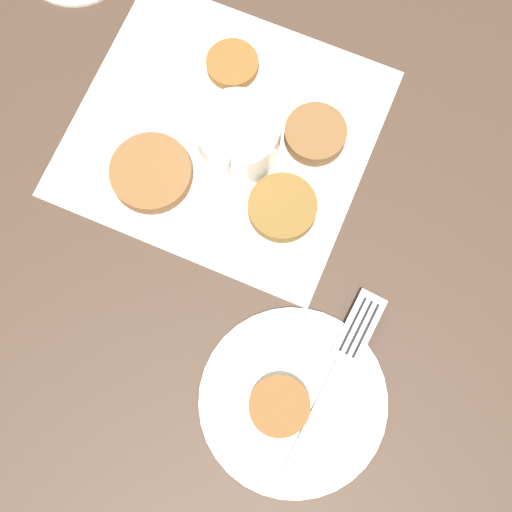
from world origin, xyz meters
name	(u,v)px	position (x,y,z in m)	size (l,w,h in m)	color
ground_plane	(250,134)	(0.00, 0.00, 0.00)	(4.00, 4.00, 0.00)	#38281E
napkin	(223,132)	(-0.03, -0.01, 0.00)	(0.36, 0.33, 0.00)	silver
sauce_bowl	(236,138)	(0.00, -0.02, 0.03)	(0.09, 0.11, 0.10)	white
fritter_0	(282,208)	(0.08, -0.06, 0.01)	(0.07, 0.07, 0.02)	brown
fritter_1	(232,64)	(-0.06, 0.06, 0.01)	(0.06, 0.06, 0.01)	brown
fritter_2	(151,173)	(-0.06, -0.10, 0.01)	(0.09, 0.09, 0.02)	brown
fritter_3	(315,134)	(0.06, 0.03, 0.01)	(0.07, 0.07, 0.02)	brown
serving_plate	(293,401)	(0.19, -0.23, 0.01)	(0.19, 0.19, 0.02)	white
fritter_on_plate	(279,407)	(0.18, -0.24, 0.03)	(0.06, 0.06, 0.02)	brown
fork	(342,363)	(0.21, -0.17, 0.02)	(0.03, 0.20, 0.00)	silver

